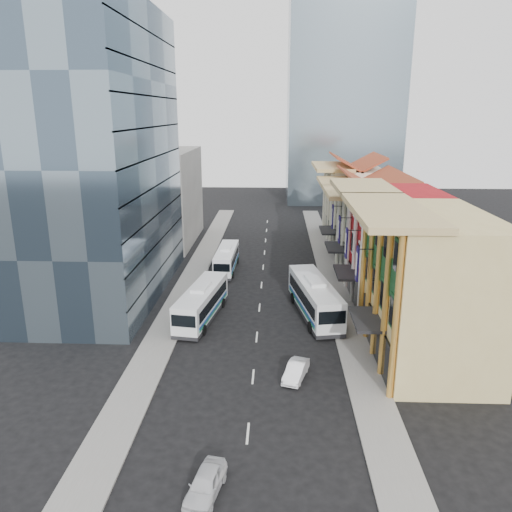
{
  "coord_description": "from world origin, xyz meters",
  "views": [
    {
      "loc": [
        1.64,
        -33.01,
        19.5
      ],
      "look_at": [
        -0.46,
        17.62,
        4.8
      ],
      "focal_mm": 35.0,
      "sensor_mm": 36.0,
      "label": 1
    }
  ],
  "objects_px": {
    "bus_left_far": "(227,258)",
    "sedan_right": "(296,371)",
    "office_tower": "(98,157)",
    "sedan_left": "(205,484)",
    "bus_right": "(315,297)",
    "bus_left_near": "(202,302)",
    "shophouse_tan": "(430,288)"
  },
  "relations": [
    {
      "from": "bus_left_near",
      "to": "sedan_right",
      "type": "bearing_deg",
      "value": -42.73
    },
    {
      "from": "office_tower",
      "to": "sedan_right",
      "type": "relative_size",
      "value": 8.14
    },
    {
      "from": "office_tower",
      "to": "bus_left_far",
      "type": "height_order",
      "value": "office_tower"
    },
    {
      "from": "bus_left_far",
      "to": "office_tower",
      "type": "bearing_deg",
      "value": -144.29
    },
    {
      "from": "shophouse_tan",
      "to": "sedan_right",
      "type": "height_order",
      "value": "shophouse_tan"
    },
    {
      "from": "bus_left_far",
      "to": "sedan_left",
      "type": "xyz_separation_m",
      "value": [
        2.69,
        -38.77,
        -0.9
      ]
    },
    {
      "from": "bus_left_far",
      "to": "shophouse_tan",
      "type": "bearing_deg",
      "value": -49.14
    },
    {
      "from": "office_tower",
      "to": "sedan_left",
      "type": "distance_m",
      "value": 36.73
    },
    {
      "from": "bus_left_near",
      "to": "sedan_right",
      "type": "height_order",
      "value": "bus_left_near"
    },
    {
      "from": "office_tower",
      "to": "bus_left_far",
      "type": "distance_m",
      "value": 20.15
    },
    {
      "from": "bus_left_far",
      "to": "sedan_right",
      "type": "bearing_deg",
      "value": -72.22
    },
    {
      "from": "shophouse_tan",
      "to": "bus_right",
      "type": "relative_size",
      "value": 1.17
    },
    {
      "from": "bus_left_far",
      "to": "sedan_left",
      "type": "relative_size",
      "value": 2.53
    },
    {
      "from": "sedan_left",
      "to": "bus_left_far",
      "type": "bearing_deg",
      "value": 105.17
    },
    {
      "from": "office_tower",
      "to": "sedan_right",
      "type": "distance_m",
      "value": 30.72
    },
    {
      "from": "office_tower",
      "to": "bus_left_near",
      "type": "distance_m",
      "value": 18.94
    },
    {
      "from": "office_tower",
      "to": "bus_left_near",
      "type": "xyz_separation_m",
      "value": [
        11.5,
        -7.11,
        -13.26
      ]
    },
    {
      "from": "shophouse_tan",
      "to": "bus_left_near",
      "type": "xyz_separation_m",
      "value": [
        -19.5,
        6.89,
        -4.26
      ]
    },
    {
      "from": "shophouse_tan",
      "to": "sedan_left",
      "type": "xyz_separation_m",
      "value": [
        -15.93,
        -16.27,
        -5.35
      ]
    },
    {
      "from": "shophouse_tan",
      "to": "bus_left_far",
      "type": "height_order",
      "value": "shophouse_tan"
    },
    {
      "from": "shophouse_tan",
      "to": "office_tower",
      "type": "xyz_separation_m",
      "value": [
        -31.0,
        14.0,
        9.0
      ]
    },
    {
      "from": "shophouse_tan",
      "to": "sedan_left",
      "type": "bearing_deg",
      "value": -134.39
    },
    {
      "from": "office_tower",
      "to": "bus_right",
      "type": "bearing_deg",
      "value": -14.45
    },
    {
      "from": "shophouse_tan",
      "to": "sedan_left",
      "type": "distance_m",
      "value": 23.4
    },
    {
      "from": "sedan_left",
      "to": "sedan_right",
      "type": "relative_size",
      "value": 1.04
    },
    {
      "from": "office_tower",
      "to": "sedan_left",
      "type": "relative_size",
      "value": 7.8
    },
    {
      "from": "sedan_left",
      "to": "bus_right",
      "type": "bearing_deg",
      "value": 84.31
    },
    {
      "from": "shophouse_tan",
      "to": "bus_left_near",
      "type": "relative_size",
      "value": 1.29
    },
    {
      "from": "shophouse_tan",
      "to": "office_tower",
      "type": "relative_size",
      "value": 0.47
    },
    {
      "from": "bus_right",
      "to": "bus_left_near",
      "type": "bearing_deg",
      "value": 176.26
    },
    {
      "from": "bus_left_far",
      "to": "sedan_left",
      "type": "bearing_deg",
      "value": -84.79
    },
    {
      "from": "shophouse_tan",
      "to": "bus_left_far",
      "type": "distance_m",
      "value": 29.54
    }
  ]
}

